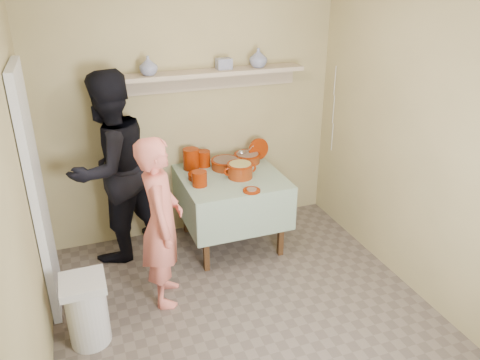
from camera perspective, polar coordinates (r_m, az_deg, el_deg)
name	(u,v)px	position (r m, az deg, el deg)	size (l,w,h in m)	color
ground	(255,328)	(3.88, 1.85, -17.64)	(3.50, 3.50, 0.00)	#63564E
tile_panel	(37,194)	(3.97, -23.46, -1.54)	(0.06, 0.70, 2.00)	silver
plate_stack_a	(191,159)	(4.70, -5.99, 2.57)	(0.16, 0.16, 0.21)	#731A03
plate_stack_b	(204,159)	(4.76, -4.46, 2.62)	(0.14, 0.14, 0.16)	#731A03
bowl_stack	(199,179)	(4.33, -4.96, 0.17)	(0.14, 0.14, 0.14)	#731A03
empty_bowl	(198,176)	(4.50, -5.20, 0.50)	(0.18, 0.18, 0.05)	#731A03
propped_lid	(259,149)	(4.90, 2.27, 3.79)	(0.23, 0.23, 0.02)	#731A03
vase_right	(258,58)	(4.69, 2.25, 14.66)	(0.18, 0.18, 0.18)	navy
vase_left	(148,66)	(4.40, -11.12, 13.52)	(0.16, 0.16, 0.17)	navy
ceramic_box	(224,64)	(4.61, -1.98, 13.98)	(0.14, 0.10, 0.10)	navy
person_cook	(162,223)	(3.84, -9.55, -5.14)	(0.53, 0.35, 1.46)	#E57163
person_helper	(111,168)	(4.50, -15.44, 1.38)	(0.88, 0.69, 1.82)	black
room_shell	(258,135)	(3.05, 2.25, 5.49)	(3.04, 3.54, 2.62)	tan
serving_table	(231,186)	(4.61, -1.12, -0.78)	(0.97, 0.97, 0.76)	#4C2D16
cazuela_meat_a	(226,163)	(4.70, -1.78, 2.08)	(0.30, 0.30, 0.10)	#65210B
cazuela_meat_b	(247,157)	(4.85, 0.90, 2.81)	(0.28, 0.28, 0.10)	#65210B
ladle	(242,153)	(4.82, 0.21, 3.31)	(0.08, 0.26, 0.19)	silver
cazuela_rice	(240,169)	(4.48, 0.02, 1.33)	(0.33, 0.25, 0.14)	#65210B
front_plate	(252,190)	(4.23, 1.42, -1.27)	(0.16, 0.16, 0.03)	#731A03
wall_shelf	(212,75)	(4.61, -3.39, 12.71)	(1.80, 0.25, 0.21)	tan
trash_bin	(87,311)	(3.77, -18.15, -14.90)	(0.32, 0.32, 0.56)	silver
electrical_cord	(334,110)	(5.07, 11.33, 8.42)	(0.01, 0.05, 0.90)	silver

